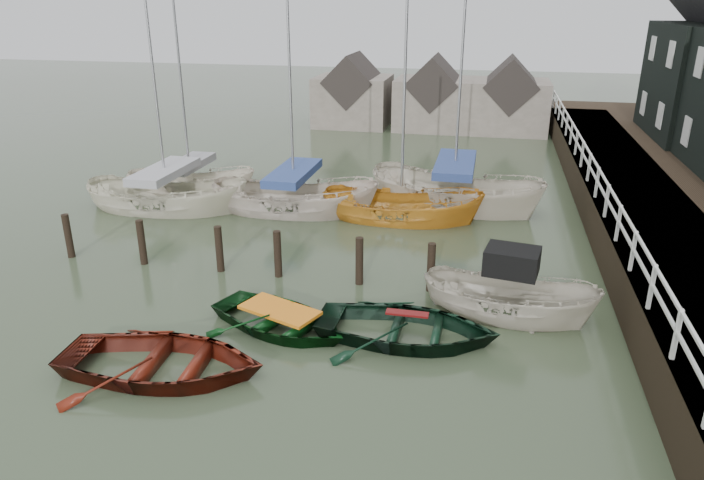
% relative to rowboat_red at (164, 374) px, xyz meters
% --- Properties ---
extents(ground, '(120.00, 120.00, 0.00)m').
position_rel_rowboat_red_xyz_m(ground, '(2.00, 2.37, 0.00)').
color(ground, '#323D27').
rests_on(ground, ground).
extents(pier, '(3.04, 32.00, 2.70)m').
position_rel_rowboat_red_xyz_m(pier, '(11.48, 12.37, 0.71)').
color(pier, black).
rests_on(pier, ground).
extents(mooring_pilings, '(13.72, 0.22, 1.80)m').
position_rel_rowboat_red_xyz_m(mooring_pilings, '(0.89, 5.37, 0.50)').
color(mooring_pilings, black).
rests_on(mooring_pilings, ground).
extents(far_sheds, '(14.00, 4.08, 4.39)m').
position_rel_rowboat_red_xyz_m(far_sheds, '(2.83, 28.37, 1.86)').
color(far_sheds, '#665B51').
rests_on(far_sheds, ground).
extents(rowboat_red, '(4.68, 3.49, 0.93)m').
position_rel_rowboat_red_xyz_m(rowboat_red, '(0.00, 0.00, 0.00)').
color(rowboat_red, '#50160B').
rests_on(rowboat_red, ground).
extents(rowboat_green, '(4.42, 3.82, 0.77)m').
position_rel_rowboat_red_xyz_m(rowboat_green, '(1.84, 2.43, 0.00)').
color(rowboat_green, black).
rests_on(rowboat_green, ground).
extents(rowboat_dkgreen, '(4.37, 3.16, 0.89)m').
position_rel_rowboat_red_xyz_m(rowboat_dkgreen, '(4.92, 2.59, 0.00)').
color(rowboat_dkgreen, black).
rests_on(rowboat_dkgreen, ground).
extents(motorboat, '(4.62, 2.38, 2.63)m').
position_rel_rowboat_red_xyz_m(motorboat, '(7.27, 4.28, 0.09)').
color(motorboat, '#BDB4A1').
rests_on(motorboat, ground).
extents(sailboat_a, '(6.53, 2.68, 12.04)m').
position_rel_rowboat_red_xyz_m(sailboat_a, '(-5.32, 10.35, 0.06)').
color(sailboat_a, beige).
rests_on(sailboat_a, ground).
extents(sailboat_b, '(6.55, 2.67, 10.55)m').
position_rel_rowboat_red_xyz_m(sailboat_b, '(-0.52, 11.17, 0.06)').
color(sailboat_b, beige).
rests_on(sailboat_b, ground).
extents(sailboat_c, '(5.97, 2.36, 10.01)m').
position_rel_rowboat_red_xyz_m(sailboat_c, '(3.55, 11.13, 0.01)').
color(sailboat_c, orange).
rests_on(sailboat_c, ground).
extents(sailboat_d, '(7.65, 5.09, 13.46)m').
position_rel_rowboat_red_xyz_m(sailboat_d, '(5.31, 13.14, 0.06)').
color(sailboat_d, beige).
rests_on(sailboat_d, ground).
extents(sailboat_e, '(5.61, 2.71, 9.01)m').
position_rel_rowboat_red_xyz_m(sailboat_e, '(-5.36, 12.44, 0.06)').
color(sailboat_e, beige).
rests_on(sailboat_e, ground).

